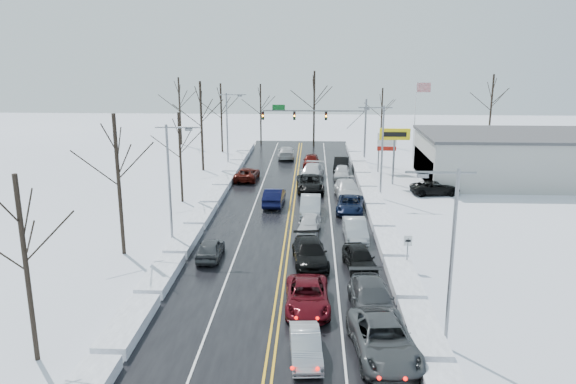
{
  "coord_description": "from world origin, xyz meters",
  "views": [
    {
      "loc": [
        1.9,
        -43.1,
        14.32
      ],
      "look_at": [
        -0.16,
        2.43,
        2.5
      ],
      "focal_mm": 35.0,
      "sensor_mm": 36.0,
      "label": 1
    }
  ],
  "objects_px": {
    "flagpole": "(416,114)",
    "oncoming_car_0": "(274,205)",
    "dealership_building": "(516,157)",
    "traffic_signal_mast": "(326,119)",
    "tires_plus_sign": "(395,138)"
  },
  "relations": [
    {
      "from": "traffic_signal_mast",
      "to": "flagpole",
      "type": "distance_m",
      "value": 11.9
    },
    {
      "from": "traffic_signal_mast",
      "to": "tires_plus_sign",
      "type": "height_order",
      "value": "traffic_signal_mast"
    },
    {
      "from": "dealership_building",
      "to": "traffic_signal_mast",
      "type": "bearing_deg",
      "value": 154.05
    },
    {
      "from": "dealership_building",
      "to": "flagpole",
      "type": "bearing_deg",
      "value": 126.27
    },
    {
      "from": "traffic_signal_mast",
      "to": "oncoming_car_0",
      "type": "relative_size",
      "value": 2.71
    },
    {
      "from": "oncoming_car_0",
      "to": "traffic_signal_mast",
      "type": "bearing_deg",
      "value": -101.05
    },
    {
      "from": "dealership_building",
      "to": "oncoming_car_0",
      "type": "xyz_separation_m",
      "value": [
        -25.63,
        -10.79,
        -2.66
      ]
    },
    {
      "from": "traffic_signal_mast",
      "to": "dealership_building",
      "type": "xyz_separation_m",
      "value": [
        20.53,
        -9.99,
        -2.82
      ]
    },
    {
      "from": "flagpole",
      "to": "dealership_building",
      "type": "relative_size",
      "value": 0.49
    },
    {
      "from": "flagpole",
      "to": "oncoming_car_0",
      "type": "height_order",
      "value": "flagpole"
    },
    {
      "from": "flagpole",
      "to": "oncoming_car_0",
      "type": "xyz_separation_m",
      "value": [
        -16.83,
        -22.79,
        -5.93
      ]
    },
    {
      "from": "tires_plus_sign",
      "to": "flagpole",
      "type": "xyz_separation_m",
      "value": [
        4.67,
        14.01,
        0.93
      ]
    },
    {
      "from": "traffic_signal_mast",
      "to": "oncoming_car_0",
      "type": "distance_m",
      "value": 22.09
    },
    {
      "from": "flagpole",
      "to": "oncoming_car_0",
      "type": "relative_size",
      "value": 2.04
    },
    {
      "from": "tires_plus_sign",
      "to": "oncoming_car_0",
      "type": "distance_m",
      "value": 15.81
    }
  ]
}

